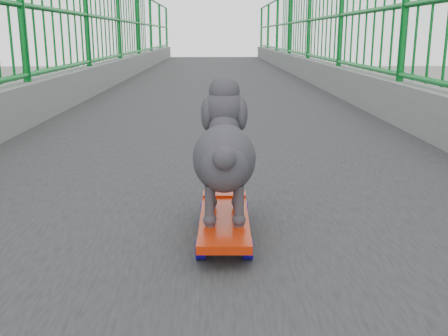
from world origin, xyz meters
TOP-DOWN VIEW (x-y plane):
  - footbridge at (0.00, 0.00)m, footprint 3.00×24.00m
  - railing at (0.00, 0.00)m, footprint 3.00×24.00m
  - skateboard at (0.03, -2.38)m, footprint 0.17×0.54m
  - poodle at (0.03, -2.35)m, footprint 0.20×0.48m

SIDE VIEW (x-z plane):
  - footbridge at x=0.00m, z-range 1.72..8.72m
  - skateboard at x=0.03m, z-range 7.02..7.09m
  - railing at x=0.00m, z-range 6.50..7.92m
  - poodle at x=0.03m, z-range 7.09..7.48m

